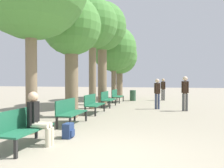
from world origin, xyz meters
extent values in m
plane|color=gray|center=(0.00, 0.00, 0.00)|extent=(80.00, 80.00, 0.00)
cube|color=#1E6042|center=(-1.91, 0.18, 0.40)|extent=(0.54, 1.51, 0.04)
cube|color=#1E6042|center=(-2.16, 0.18, 0.65)|extent=(0.04, 1.51, 0.45)
cube|color=black|center=(-1.68, -0.53, 0.19)|extent=(0.06, 0.06, 0.38)
cube|color=black|center=(-1.68, 0.89, 0.19)|extent=(0.06, 0.06, 0.38)
cube|color=black|center=(-2.13, 0.89, 0.19)|extent=(0.06, 0.06, 0.38)
cube|color=#1E6042|center=(-1.91, 2.74, 0.40)|extent=(0.54, 1.51, 0.04)
cube|color=#1E6042|center=(-2.16, 2.74, 0.65)|extent=(0.04, 1.51, 0.45)
cube|color=black|center=(-1.68, 2.03, 0.19)|extent=(0.06, 0.06, 0.38)
cube|color=black|center=(-1.68, 3.45, 0.19)|extent=(0.06, 0.06, 0.38)
cube|color=black|center=(-2.13, 2.03, 0.19)|extent=(0.06, 0.06, 0.38)
cube|color=black|center=(-2.13, 3.45, 0.19)|extent=(0.06, 0.06, 0.38)
cube|color=#1E6042|center=(-1.91, 5.31, 0.40)|extent=(0.54, 1.51, 0.04)
cube|color=#1E6042|center=(-2.16, 5.31, 0.65)|extent=(0.04, 1.51, 0.45)
cube|color=black|center=(-1.68, 4.59, 0.19)|extent=(0.06, 0.06, 0.38)
cube|color=black|center=(-1.68, 6.02, 0.19)|extent=(0.06, 0.06, 0.38)
cube|color=black|center=(-2.13, 4.59, 0.19)|extent=(0.06, 0.06, 0.38)
cube|color=black|center=(-2.13, 6.02, 0.19)|extent=(0.06, 0.06, 0.38)
cube|color=#1E6042|center=(-1.91, 7.87, 0.40)|extent=(0.54, 1.51, 0.04)
cube|color=#1E6042|center=(-2.16, 7.87, 0.65)|extent=(0.04, 1.51, 0.45)
cube|color=black|center=(-1.68, 7.16, 0.19)|extent=(0.06, 0.06, 0.38)
cube|color=black|center=(-1.68, 8.58, 0.19)|extent=(0.06, 0.06, 0.38)
cube|color=black|center=(-2.13, 7.16, 0.19)|extent=(0.06, 0.06, 0.38)
cube|color=black|center=(-2.13, 8.58, 0.19)|extent=(0.06, 0.06, 0.38)
cube|color=#1E6042|center=(-1.91, 10.43, 0.40)|extent=(0.54, 1.51, 0.04)
cube|color=#1E6042|center=(-2.16, 10.43, 0.65)|extent=(0.04, 1.51, 0.45)
cube|color=black|center=(-1.68, 9.72, 0.19)|extent=(0.06, 0.06, 0.38)
cube|color=black|center=(-1.68, 11.15, 0.19)|extent=(0.06, 0.06, 0.38)
cube|color=black|center=(-2.13, 9.72, 0.19)|extent=(0.06, 0.06, 0.38)
cube|color=black|center=(-2.13, 11.15, 0.19)|extent=(0.06, 0.06, 0.38)
cylinder|color=#7A664C|center=(-2.57, 1.34, 1.73)|extent=(0.32, 0.32, 3.47)
cylinder|color=#7A664C|center=(-2.57, 4.17, 1.56)|extent=(0.54, 0.54, 3.12)
sphere|color=#478438|center=(-2.57, 4.17, 3.80)|extent=(2.46, 2.46, 2.46)
cylinder|color=#7A664C|center=(-2.57, 6.89, 1.92)|extent=(0.39, 0.39, 3.83)
sphere|color=#478438|center=(-2.57, 6.89, 4.57)|extent=(2.70, 2.70, 2.70)
cylinder|color=#7A664C|center=(-2.57, 8.79, 2.02)|extent=(0.56, 0.56, 4.04)
sphere|color=#478438|center=(-2.57, 8.79, 4.86)|extent=(3.00, 3.00, 3.00)
cylinder|color=#7A664C|center=(-2.57, 11.99, 1.49)|extent=(0.37, 0.37, 2.98)
sphere|color=#478438|center=(-2.57, 11.99, 3.94)|extent=(3.47, 3.47, 3.47)
cylinder|color=#7A664C|center=(-2.57, 14.21, 1.37)|extent=(0.53, 0.53, 2.74)
sphere|color=#478438|center=(-2.57, 14.21, 3.58)|extent=(3.06, 3.06, 3.06)
cylinder|color=beige|center=(-1.66, 0.30, 0.48)|extent=(0.43, 0.13, 0.13)
cylinder|color=beige|center=(-1.45, 0.30, 0.21)|extent=(0.13, 0.13, 0.42)
cylinder|color=beige|center=(-1.66, 0.45, 0.48)|extent=(0.43, 0.13, 0.13)
cylinder|color=beige|center=(-1.45, 0.45, 0.21)|extent=(0.13, 0.13, 0.42)
cube|color=black|center=(-1.88, 0.37, 0.73)|extent=(0.20, 0.23, 0.61)
cylinder|color=black|center=(-1.88, 0.24, 0.76)|extent=(0.09, 0.09, 0.55)
cylinder|color=black|center=(-1.88, 0.50, 0.76)|extent=(0.09, 0.09, 0.55)
sphere|color=tan|center=(-1.88, 0.37, 1.15)|extent=(0.23, 0.23, 0.23)
cube|color=navy|center=(-1.33, 1.12, 0.20)|extent=(0.21, 0.31, 0.39)
cube|color=navy|center=(-1.20, 1.12, 0.14)|extent=(0.04, 0.22, 0.17)
cylinder|color=#4C4C4C|center=(2.11, 7.09, 0.43)|extent=(0.13, 0.13, 0.87)
cylinder|color=#4C4C4C|center=(2.26, 7.09, 0.43)|extent=(0.13, 0.13, 0.87)
cube|color=black|center=(2.18, 7.09, 1.17)|extent=(0.20, 0.24, 0.61)
cylinder|color=black|center=(2.05, 7.09, 1.19)|extent=(0.09, 0.09, 0.58)
cylinder|color=black|center=(2.31, 7.09, 1.19)|extent=(0.09, 0.09, 0.58)
sphere|color=beige|center=(2.18, 7.09, 1.61)|extent=(0.23, 0.23, 0.23)
cylinder|color=#384260|center=(0.75, 7.51, 0.40)|extent=(0.12, 0.12, 0.81)
cylinder|color=#384260|center=(0.89, 7.51, 0.40)|extent=(0.12, 0.12, 0.81)
cube|color=black|center=(0.82, 7.51, 1.09)|extent=(0.27, 0.25, 0.57)
cylinder|color=black|center=(0.70, 7.51, 1.11)|extent=(0.08, 0.08, 0.54)
cylinder|color=black|center=(0.94, 7.51, 1.11)|extent=(0.08, 0.08, 0.54)
sphere|color=beige|center=(0.82, 7.51, 1.49)|extent=(0.22, 0.22, 0.22)
cylinder|color=#4C4C4C|center=(1.03, 12.53, 0.41)|extent=(0.12, 0.12, 0.83)
cylinder|color=#4C4C4C|center=(1.18, 12.53, 0.41)|extent=(0.12, 0.12, 0.83)
cube|color=black|center=(1.11, 12.53, 1.12)|extent=(0.21, 0.24, 0.59)
cylinder|color=black|center=(0.98, 12.53, 1.14)|extent=(0.09, 0.09, 0.56)
cylinder|color=black|center=(1.23, 12.53, 1.14)|extent=(0.09, 0.09, 0.56)
sphere|color=tan|center=(1.11, 12.53, 1.54)|extent=(0.22, 0.22, 0.22)
cylinder|color=#2D5138|center=(-1.07, 11.78, 0.39)|extent=(0.44, 0.44, 0.78)
camera|label=1|loc=(1.15, -4.24, 1.56)|focal=35.00mm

